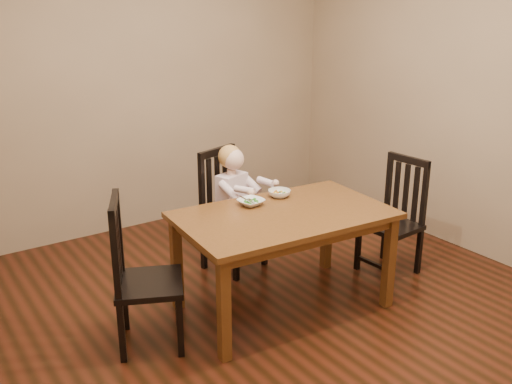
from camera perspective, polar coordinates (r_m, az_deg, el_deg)
room at (r=3.62m, az=1.61°, el=7.29°), size 4.01×4.01×2.71m
dining_table at (r=3.86m, az=2.80°, el=-3.22°), size 1.48×0.96×0.71m
chair_child at (r=4.55m, az=-2.69°, el=-1.98°), size 0.51×0.50×0.96m
chair_left at (r=3.58m, az=-11.48°, el=-8.27°), size 0.54×0.55×0.97m
chair_right at (r=4.60m, az=13.68°, el=-2.55°), size 0.41×0.42×0.92m
toddler at (r=4.47m, az=-2.24°, el=-0.42°), size 0.42×0.47×0.54m
bowl_peas at (r=3.96m, az=-0.51°, el=-1.03°), size 0.20×0.20×0.04m
bowl_veg at (r=4.13m, az=2.35°, el=-0.14°), size 0.18×0.18×0.05m
fork at (r=3.91m, az=-0.88°, el=-0.90°), size 0.08×0.12×0.05m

